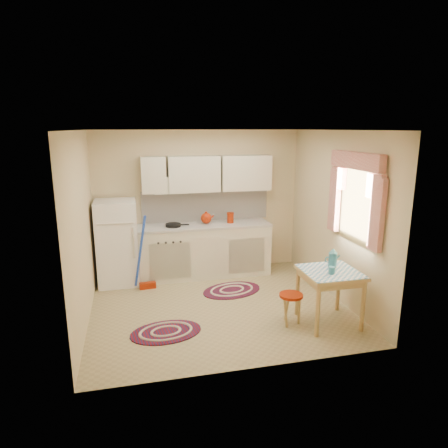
{
  "coord_description": "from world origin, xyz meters",
  "views": [
    {
      "loc": [
        -1.15,
        -5.25,
        2.53
      ],
      "look_at": [
        0.14,
        0.25,
        1.16
      ],
      "focal_mm": 32.0,
      "sensor_mm": 36.0,
      "label": 1
    }
  ],
  "objects_px": {
    "stool": "(291,309)",
    "table": "(329,297)",
    "fridge": "(117,243)",
    "base_cabinets": "(205,251)"
  },
  "relations": [
    {
      "from": "stool",
      "to": "table",
      "type": "bearing_deg",
      "value": -8.53
    },
    {
      "from": "fridge",
      "to": "stool",
      "type": "relative_size",
      "value": 3.33
    },
    {
      "from": "fridge",
      "to": "stool",
      "type": "xyz_separation_m",
      "value": [
        2.23,
        -1.99,
        -0.49
      ]
    },
    {
      "from": "table",
      "to": "stool",
      "type": "bearing_deg",
      "value": 171.47
    },
    {
      "from": "base_cabinets",
      "to": "table",
      "type": "bearing_deg",
      "value": -59.06
    },
    {
      "from": "fridge",
      "to": "table",
      "type": "distance_m",
      "value": 3.44
    },
    {
      "from": "base_cabinets",
      "to": "table",
      "type": "height_order",
      "value": "base_cabinets"
    },
    {
      "from": "table",
      "to": "fridge",
      "type": "bearing_deg",
      "value": 142.8
    },
    {
      "from": "base_cabinets",
      "to": "stool",
      "type": "distance_m",
      "value": 2.2
    },
    {
      "from": "table",
      "to": "stool",
      "type": "distance_m",
      "value": 0.53
    }
  ]
}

